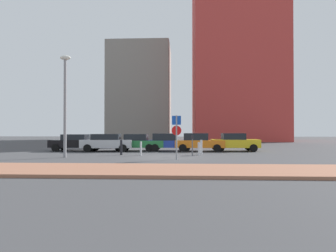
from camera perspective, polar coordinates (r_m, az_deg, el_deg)
The scene contains 17 objects.
ground_plane at distance 19.74m, azimuth -0.26°, elevation -6.05°, with size 120.00×120.00×0.00m, color #424244.
sidewalk_brick at distance 12.88m, azimuth -1.89°, elevation -8.57°, with size 40.00×3.82×0.14m, color #9E664C.
parked_car_black at distance 26.63m, azimuth -17.35°, elevation -3.02°, with size 4.42×2.13×1.43m.
parked_car_silver at distance 25.43m, azimuth -11.74°, elevation -3.08°, with size 4.36×2.21×1.47m.
parked_car_green at distance 25.63m, azimuth -5.85°, elevation -3.16°, with size 4.48×2.06×1.46m.
parked_car_blue at distance 25.44m, azimuth -0.16°, elevation -3.13°, with size 4.59×2.08×1.51m.
parked_car_orange at distance 25.24m, azimuth 5.96°, elevation -3.10°, with size 4.20×2.06×1.54m.
parked_car_yellow at distance 25.75m, azimuth 12.78°, elevation -3.04°, with size 4.02×2.02×1.53m.
parking_sign_post at distance 17.98m, azimuth 1.66°, elevation -1.13°, with size 0.60×0.10×2.71m.
parking_meter at distance 20.38m, azimuth 4.75°, elevation -3.21°, with size 0.18×0.14×1.47m.
street_lamp at distance 20.59m, azimuth -19.34°, elevation 5.33°, with size 0.70×0.36×6.75m.
traffic_bollard_near at distance 20.81m, azimuth -5.29°, elevation -4.39°, with size 0.13×0.13×1.00m, color #B7B7BC.
traffic_bollard_mid at distance 21.03m, azimuth 6.03°, elevation -4.45°, with size 0.17×0.17×0.93m, color #B7B7BC.
traffic_bollard_far at distance 21.55m, azimuth -9.07°, elevation -4.13°, with size 0.16×0.16×1.10m, color black.
traffic_bollard_edge at distance 21.70m, azimuth 6.46°, elevation -4.12°, with size 0.17×0.17×1.09m, color #B7B7BC.
building_colorful_midrise at distance 52.49m, azimuth 13.06°, elevation 13.05°, with size 14.35×13.03×28.65m, color #BF3833.
building_under_construction at distance 56.79m, azimuth -5.34°, elevation 6.42°, with size 11.28×10.26×17.81m, color gray.
Camera 1 is at (1.03, -19.63, 1.83)m, focal length 31.38 mm.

